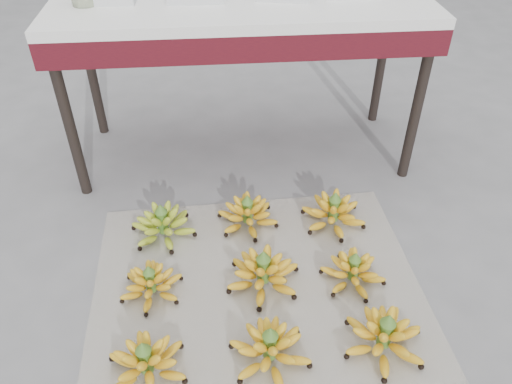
{
  "coord_description": "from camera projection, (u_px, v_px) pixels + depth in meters",
  "views": [
    {
      "loc": [
        -0.0,
        -1.2,
        1.48
      ],
      "look_at": [
        0.13,
        0.36,
        0.25
      ],
      "focal_mm": 35.0,
      "sensor_mm": 36.0,
      "label": 1
    }
  ],
  "objects": [
    {
      "name": "ground",
      "position": [
        229.0,
        305.0,
        1.86
      ],
      "size": [
        60.0,
        60.0,
        0.0
      ],
      "primitive_type": "plane",
      "color": "slate",
      "rests_on": "ground"
    },
    {
      "name": "newspaper_mat",
      "position": [
        258.0,
        288.0,
        1.92
      ],
      "size": [
        1.28,
        1.09,
        0.01
      ],
      "primitive_type": "cube",
      "rotation": [
        0.0,
        0.0,
        0.03
      ],
      "color": "white",
      "rests_on": "ground"
    },
    {
      "name": "bunch_front_left",
      "position": [
        146.0,
        363.0,
        1.6
      ],
      "size": [
        0.35,
        0.35,
        0.16
      ],
      "rotation": [
        0.0,
        0.0,
        0.42
      ],
      "color": "yellow",
      "rests_on": "newspaper_mat"
    },
    {
      "name": "bunch_front_center",
      "position": [
        270.0,
        349.0,
        1.64
      ],
      "size": [
        0.32,
        0.32,
        0.17
      ],
      "rotation": [
        0.0,
        0.0,
        0.18
      ],
      "color": "yellow",
      "rests_on": "newspaper_mat"
    },
    {
      "name": "bunch_front_right",
      "position": [
        385.0,
        337.0,
        1.67
      ],
      "size": [
        0.33,
        0.33,
        0.17
      ],
      "rotation": [
        0.0,
        0.0,
        -0.18
      ],
      "color": "yellow",
      "rests_on": "newspaper_mat"
    },
    {
      "name": "bunch_mid_left",
      "position": [
        151.0,
        284.0,
        1.87
      ],
      "size": [
        0.3,
        0.3,
        0.15
      ],
      "rotation": [
        0.0,
        0.0,
        0.29
      ],
      "color": "yellow",
      "rests_on": "newspaper_mat"
    },
    {
      "name": "bunch_mid_center",
      "position": [
        263.0,
        273.0,
        1.9
      ],
      "size": [
        0.31,
        0.31,
        0.18
      ],
      "rotation": [
        0.0,
        0.0,
        0.07
      ],
      "color": "yellow",
      "rests_on": "newspaper_mat"
    },
    {
      "name": "bunch_mid_right",
      "position": [
        353.0,
        271.0,
        1.91
      ],
      "size": [
        0.31,
        0.31,
        0.15
      ],
      "rotation": [
        0.0,
        0.0,
        0.28
      ],
      "color": "yellow",
      "rests_on": "newspaper_mat"
    },
    {
      "name": "bunch_back_left",
      "position": [
        163.0,
        225.0,
        2.12
      ],
      "size": [
        0.34,
        0.34,
        0.17
      ],
      "rotation": [
        0.0,
        0.0,
        -0.27
      ],
      "color": "#86A823",
      "rests_on": "newspaper_mat"
    },
    {
      "name": "bunch_back_center",
      "position": [
        248.0,
        214.0,
        2.17
      ],
      "size": [
        0.32,
        0.32,
        0.16
      ],
      "rotation": [
        0.0,
        0.0,
        0.23
      ],
      "color": "yellow",
      "rests_on": "newspaper_mat"
    },
    {
      "name": "bunch_back_right",
      "position": [
        333.0,
        213.0,
        2.18
      ],
      "size": [
        0.3,
        0.3,
        0.17
      ],
      "rotation": [
        0.0,
        0.0,
        0.08
      ],
      "color": "yellow",
      "rests_on": "newspaper_mat"
    },
    {
      "name": "vendor_table",
      "position": [
        242.0,
        19.0,
        2.23
      ],
      "size": [
        1.67,
        0.67,
        0.8
      ],
      "color": "black",
      "rests_on": "ground"
    }
  ]
}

